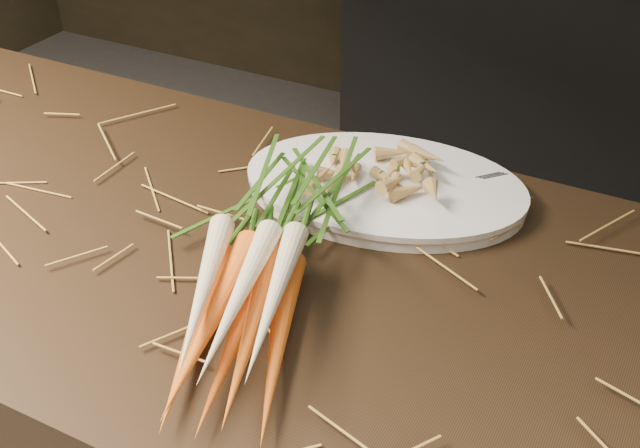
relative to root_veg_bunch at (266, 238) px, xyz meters
The scene contains 6 objects.
back_counter 1.99m from the root_veg_bunch, 83.50° to the left, with size 1.82×0.62×0.84m.
straw_bedding 0.10m from the root_veg_bunch, 161.01° to the left, with size 1.40×0.60×0.02m, color #AD7D38, non-canonical shape.
root_veg_bunch is the anchor object (origin of this frame).
serving_platter 0.24m from the root_veg_bunch, 75.11° to the left, with size 0.40×0.27×0.02m, color white, non-canonical shape.
roasted_veg_heap 0.24m from the root_veg_bunch, 75.11° to the left, with size 0.20×0.14×0.04m, color #B27E46, non-canonical shape.
serving_fork 0.31m from the root_veg_bunch, 48.84° to the left, with size 0.01×0.15×0.00m, color silver.
Camera 1 is at (0.51, -0.41, 1.52)m, focal length 45.00 mm.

